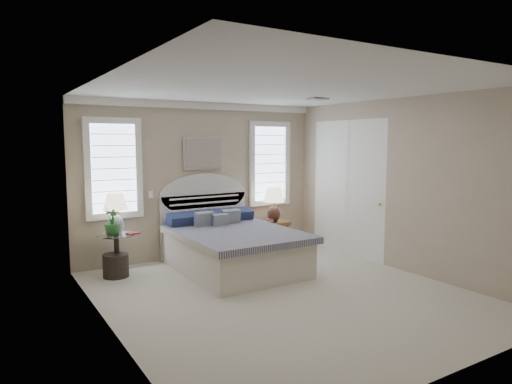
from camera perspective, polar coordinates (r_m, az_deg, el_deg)
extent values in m
cube|color=beige|center=(6.25, 3.42, -12.59)|extent=(4.50, 5.00, 0.01)
cube|color=silver|center=(5.95, 3.60, 12.82)|extent=(4.50, 5.00, 0.01)
cube|color=tan|center=(8.11, -6.72, 1.53)|extent=(4.50, 0.02, 2.70)
cube|color=tan|center=(5.01, -18.02, -1.75)|extent=(0.02, 5.00, 2.70)
cube|color=tan|center=(7.47, 17.76, 0.85)|extent=(0.02, 5.00, 2.70)
cube|color=white|center=(8.07, -6.72, 10.67)|extent=(4.50, 0.08, 0.12)
cube|color=#B2B2B2|center=(7.31, 7.75, 11.42)|extent=(0.30, 0.20, 0.02)
cube|color=white|center=(7.77, -13.01, -0.29)|extent=(0.08, 0.01, 0.12)
cube|color=#C7DBFC|center=(7.56, -17.40, 2.82)|extent=(0.90, 0.06, 1.60)
cube|color=#C7DBFC|center=(8.76, 1.66, 3.57)|extent=(0.90, 0.06, 1.60)
cube|color=silver|center=(8.05, -6.64, 4.84)|extent=(0.74, 0.04, 0.58)
cube|color=white|center=(8.30, 11.34, 0.51)|extent=(0.02, 1.80, 2.40)
cube|color=silver|center=(7.26, -2.66, -7.63)|extent=(1.60, 2.10, 0.55)
cube|color=navy|center=(7.14, -2.48, -5.26)|extent=(1.72, 2.15, 0.10)
cube|color=silver|center=(8.17, -6.46, -4.10)|extent=(1.62, 0.08, 1.10)
cube|color=navy|center=(7.72, -8.28, -3.38)|extent=(0.75, 0.31, 0.23)
cube|color=navy|center=(8.07, -3.06, -2.90)|extent=(0.75, 0.31, 0.23)
cube|color=navy|center=(7.58, -6.54, -3.70)|extent=(0.33, 0.20, 0.34)
cube|color=navy|center=(7.80, -3.21, -3.37)|extent=(0.33, 0.20, 0.34)
cube|color=navy|center=(7.60, -4.51, -3.80)|extent=(0.28, 0.14, 0.29)
cylinder|color=black|center=(7.38, -16.91, -9.75)|extent=(0.32, 0.32, 0.03)
cylinder|color=black|center=(7.31, -16.98, -7.60)|extent=(0.08, 0.08, 0.60)
cylinder|color=silver|center=(7.24, -17.06, -5.14)|extent=(0.56, 0.56, 0.02)
cube|color=brown|center=(8.56, 2.29, -3.92)|extent=(0.50, 0.40, 0.06)
cube|color=brown|center=(8.62, 2.28, -6.01)|extent=(0.44, 0.34, 0.03)
cube|color=brown|center=(8.38, 1.72, -5.99)|extent=(0.04, 0.04, 0.47)
cube|color=brown|center=(8.63, 0.62, -5.63)|extent=(0.04, 0.04, 0.47)
cube|color=brown|center=(8.60, 3.96, -5.68)|extent=(0.04, 0.04, 0.47)
cube|color=brown|center=(8.84, 2.82, -5.34)|extent=(0.04, 0.04, 0.47)
cylinder|color=black|center=(7.24, -17.11, -8.78)|extent=(0.50, 0.50, 0.35)
cylinder|color=white|center=(7.35, -17.07, -4.77)|extent=(0.13, 0.13, 0.03)
ellipsoid|color=white|center=(7.32, -17.10, -3.84)|extent=(0.24, 0.24, 0.29)
cylinder|color=gold|center=(7.29, -17.15, -2.45)|extent=(0.03, 0.03, 0.11)
cylinder|color=black|center=(8.52, 2.22, -3.65)|extent=(0.17, 0.17, 0.03)
ellipsoid|color=black|center=(8.49, 2.22, -2.79)|extent=(0.31, 0.31, 0.31)
cylinder|color=gold|center=(8.47, 2.23, -1.52)|extent=(0.04, 0.04, 0.11)
imported|color=#28652B|center=(7.16, -17.51, -3.45)|extent=(0.25, 0.25, 0.43)
cube|color=maroon|center=(7.17, -15.10, -5.01)|extent=(0.21, 0.17, 0.02)
cube|color=maroon|center=(8.33, 1.66, -3.92)|extent=(0.19, 0.16, 0.02)
cube|color=navy|center=(8.33, 1.66, -3.77)|extent=(0.18, 0.15, 0.02)
cube|color=beige|center=(8.33, 1.66, -3.62)|extent=(0.17, 0.14, 0.02)
cube|color=maroon|center=(8.32, 1.66, -3.47)|extent=(0.15, 0.13, 0.02)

